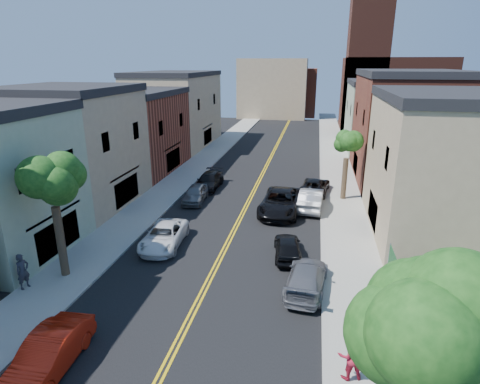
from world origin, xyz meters
The scene contains 28 objects.
sidewalk_left centered at (-7.90, 40.00, 0.07)m, with size 3.20×100.00×0.15m, color gray.
sidewalk_right centered at (7.90, 40.00, 0.07)m, with size 3.20×100.00×0.15m, color gray.
curb_left centered at (-6.15, 40.00, 0.07)m, with size 0.30×100.00×0.15m, color gray.
curb_right centered at (6.15, 40.00, 0.07)m, with size 0.30×100.00×0.15m, color gray.
bldg_left_tan_near centered at (-14.00, 25.00, 4.50)m, with size 9.00×10.00×9.00m, color #998466.
bldg_left_brick centered at (-14.00, 36.00, 4.00)m, with size 9.00×12.00×8.00m, color brown.
bldg_left_tan_far centered at (-14.00, 50.00, 4.75)m, with size 9.00×16.00×9.50m, color #998466.
bldg_right_tan centered at (14.00, 24.00, 4.50)m, with size 9.00×12.00×9.00m, color #998466.
bldg_right_brick centered at (14.00, 38.00, 5.00)m, with size 9.00×14.00×10.00m, color brown.
bldg_right_palegrn centered at (14.00, 52.00, 4.25)m, with size 9.00×12.00×8.50m, color gray.
church centered at (16.33, 67.07, 7.24)m, with size 16.20×14.20×22.60m.
backdrop_left centered at (-4.00, 82.00, 6.00)m, with size 14.00×8.00×12.00m, color #998466.
backdrop_center centered at (0.00, 86.00, 5.00)m, with size 10.00×8.00×10.00m, color brown.
fence_right centered at (9.50, 9.50, 1.10)m, with size 0.04×15.00×1.90m, color #143F1E.
tree_left_mid centered at (-7.88, 14.01, 6.58)m, with size 5.20×5.20×9.29m.
tree_right_corner centered at (7.93, 4.01, 7.31)m, with size 5.80×5.80×10.35m.
tree_right_far centered at (7.92, 30.01, 5.76)m, with size 4.40×4.40×8.03m.
red_sedan centered at (-4.27, 7.54, 0.74)m, with size 1.58×4.52×1.49m, color red.
white_pickup centered at (-3.94, 18.68, 0.69)m, with size 2.28×4.95×1.38m, color silver.
grey_car_left centered at (-4.43, 27.21, 0.70)m, with size 1.66×4.12×1.40m, color #595C60.
black_car_left centered at (-4.28, 31.03, 0.72)m, with size 2.01×4.95×1.44m, color black.
grey_car_right centered at (5.21, 15.15, 0.70)m, with size 1.95×4.79×1.39m, color #5A5C62.
black_car_right centered at (3.99, 18.60, 0.67)m, with size 1.57×3.91×1.33m, color black.
silver_car_right centered at (5.22, 27.34, 0.84)m, with size 1.77×5.09×1.68m, color #A1A2A8.
dark_car_right_far centered at (5.50, 31.42, 0.69)m, with size 2.28×4.94×1.37m, color black.
black_suv_lane centered at (2.89, 25.98, 0.88)m, with size 2.93×6.35×1.77m, color black.
pedestrian_left centered at (-9.10, 12.35, 1.11)m, with size 0.70×0.46×1.92m, color #2B2A33.
pedestrian_right centered at (6.94, 9.17, 1.14)m, with size 0.96×0.75×1.97m, color #A3192F.
Camera 1 is at (5.18, -3.15, 11.30)m, focal length 29.52 mm.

